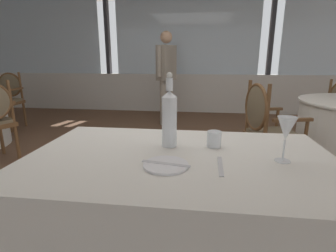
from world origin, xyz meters
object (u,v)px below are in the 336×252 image
(water_bottle, at_px, (169,117))
(dining_chair_1_0, at_px, (266,125))
(side_plate, at_px, (166,165))
(water_tumbler, at_px, (214,139))
(wine_glass, at_px, (286,130))
(diner_person_0, at_px, (166,73))
(dining_chair_0_0, at_px, (7,96))

(water_bottle, relative_size, dining_chair_1_0, 0.37)
(side_plate, relative_size, water_tumbler, 2.33)
(side_plate, bearing_deg, wine_glass, 13.13)
(diner_person_0, bearing_deg, water_bottle, -54.17)
(side_plate, relative_size, water_bottle, 0.51)
(side_plate, distance_m, water_bottle, 0.29)
(side_plate, xyz_separation_m, diner_person_0, (-0.49, 3.68, 0.17))
(water_bottle, relative_size, water_tumbler, 4.58)
(wine_glass, bearing_deg, side_plate, -166.87)
(water_bottle, distance_m, water_tumbler, 0.25)
(side_plate, relative_size, wine_glass, 0.95)
(wine_glass, distance_m, dining_chair_0_0, 4.71)
(water_tumbler, bearing_deg, dining_chair_0_0, 140.62)
(diner_person_0, bearing_deg, dining_chair_0_0, -138.76)
(dining_chair_1_0, xyz_separation_m, diner_person_0, (-1.27, 2.11, 0.38))
(wine_glass, distance_m, water_tumbler, 0.33)
(side_plate, distance_m, water_tumbler, 0.33)
(dining_chair_0_0, distance_m, dining_chair_1_0, 4.23)
(side_plate, relative_size, diner_person_0, 0.11)
(wine_glass, relative_size, dining_chair_1_0, 0.20)
(water_bottle, distance_m, dining_chair_0_0, 4.25)
(dining_chair_1_0, bearing_deg, water_tumbler, -127.25)
(side_plate, bearing_deg, water_tumbler, 52.21)
(water_bottle, height_order, wine_glass, water_bottle)
(water_tumbler, bearing_deg, dining_chair_1_0, 66.26)
(dining_chair_1_0, bearing_deg, wine_glass, -115.00)
(side_plate, relative_size, dining_chair_1_0, 0.19)
(water_bottle, distance_m, dining_chair_1_0, 1.59)
(dining_chair_0_0, bearing_deg, water_bottle, 45.17)
(water_bottle, height_order, water_tumbler, water_bottle)
(side_plate, distance_m, dining_chair_1_0, 1.77)
(water_bottle, relative_size, diner_person_0, 0.22)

